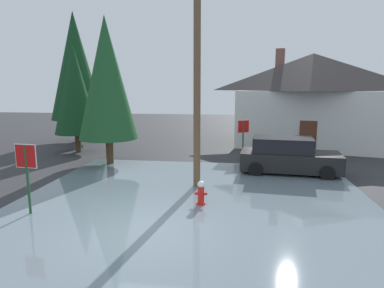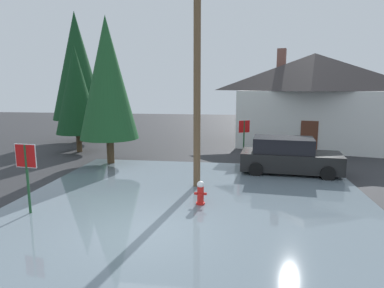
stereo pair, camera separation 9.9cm
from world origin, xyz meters
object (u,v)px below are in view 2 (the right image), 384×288
at_px(fire_hydrant, 200,193).
at_px(pine_tree_short_left, 76,90).
at_px(stop_sign_near, 26,164).
at_px(pine_tree_tall_left, 77,66).
at_px(parked_car, 288,156).
at_px(pine_tree_mid_left, 107,78).
at_px(stop_sign_far, 244,132).
at_px(utility_pole, 197,78).
at_px(house, 312,99).

relative_size(fire_hydrant, pine_tree_short_left, 0.13).
height_order(stop_sign_near, pine_tree_tall_left, pine_tree_tall_left).
height_order(fire_hydrant, pine_tree_short_left, pine_tree_short_left).
xyz_separation_m(stop_sign_near, parked_car, (8.93, 6.46, -0.84)).
height_order(pine_tree_tall_left, pine_tree_mid_left, pine_tree_tall_left).
xyz_separation_m(stop_sign_far, pine_tree_tall_left, (-11.93, 4.59, 3.89)).
height_order(fire_hydrant, stop_sign_far, stop_sign_far).
bearing_deg(utility_pole, pine_tree_tall_left, 134.47).
height_order(stop_sign_near, utility_pole, utility_pole).
bearing_deg(fire_hydrant, pine_tree_short_left, 135.44).
bearing_deg(house, stop_sign_far, -131.97).
height_order(utility_pole, parked_car, utility_pole).
distance_m(stop_sign_near, house, 18.53).
distance_m(utility_pole, parked_car, 6.02).
bearing_deg(fire_hydrant, parked_car, 53.66).
distance_m(stop_sign_near, pine_tree_mid_left, 7.73).
relative_size(house, pine_tree_short_left, 1.69).
relative_size(utility_pole, house, 0.76).
xyz_separation_m(utility_pole, house, (6.59, 10.72, -1.13)).
bearing_deg(pine_tree_short_left, stop_sign_far, -4.26).
distance_m(pine_tree_mid_left, pine_tree_short_left, 4.28).
distance_m(stop_sign_far, parked_car, 3.56).
height_order(fire_hydrant, utility_pole, utility_pole).
bearing_deg(pine_tree_short_left, pine_tree_mid_left, -41.87).
height_order(parked_car, pine_tree_mid_left, pine_tree_mid_left).
relative_size(stop_sign_near, house, 0.21).
bearing_deg(stop_sign_near, parked_car, 35.90).
bearing_deg(stop_sign_near, pine_tree_short_left, 108.05).
xyz_separation_m(fire_hydrant, house, (6.19, 12.86, 2.81)).
distance_m(stop_sign_near, pine_tree_tall_left, 15.23).
xyz_separation_m(stop_sign_far, house, (4.63, 5.15, 1.66)).
height_order(utility_pole, pine_tree_tall_left, pine_tree_tall_left).
relative_size(stop_sign_near, pine_tree_mid_left, 0.30).
height_order(stop_sign_far, pine_tree_mid_left, pine_tree_mid_left).
bearing_deg(parked_car, stop_sign_far, 125.98).
height_order(fire_hydrant, pine_tree_tall_left, pine_tree_tall_left).
relative_size(stop_sign_far, pine_tree_tall_left, 0.24).
bearing_deg(house, utility_pole, -121.57).
height_order(utility_pole, house, utility_pole).
bearing_deg(stop_sign_near, pine_tree_mid_left, 90.86).
bearing_deg(stop_sign_far, fire_hydrant, -101.47).
height_order(parked_car, pine_tree_tall_left, pine_tree_tall_left).
distance_m(stop_sign_near, utility_pole, 6.74).
xyz_separation_m(stop_sign_far, pine_tree_mid_left, (-7.00, -2.08, 2.88)).
xyz_separation_m(utility_pole, stop_sign_far, (1.96, 5.57, -2.79)).
xyz_separation_m(pine_tree_tall_left, pine_tree_short_left, (1.77, -3.83, -1.60)).
bearing_deg(stop_sign_far, utility_pole, -109.34).
relative_size(stop_sign_near, parked_car, 0.49).
xyz_separation_m(fire_hydrant, pine_tree_short_left, (-8.59, 8.46, 3.44)).
height_order(house, pine_tree_short_left, house).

